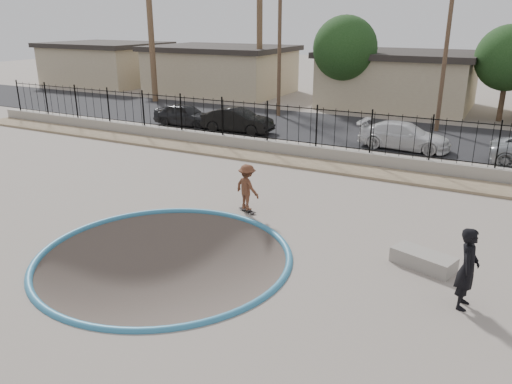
{
  "coord_description": "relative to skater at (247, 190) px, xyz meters",
  "views": [
    {
      "loc": [
        7.93,
        -10.69,
        6.21
      ],
      "look_at": [
        1.26,
        2.0,
        1.16
      ],
      "focal_mm": 35.0,
      "sensor_mm": 36.0,
      "label": 1
    }
  ],
  "objects": [
    {
      "name": "skateboard",
      "position": [
        0.0,
        0.0,
        -0.73
      ],
      "size": [
        0.74,
        0.46,
        0.06
      ],
      "rotation": [
        0.0,
        0.0,
        -0.41
      ],
      "color": "black",
      "rests_on": "ground"
    },
    {
      "name": "palm_mid",
      "position": [
        -10.4,
        21.0,
        5.91
      ],
      "size": [
        2.3,
        2.3,
        9.3
      ],
      "color": "brown",
      "rests_on": "ground"
    },
    {
      "name": "street",
      "position": [
        -0.4,
        14.0,
        -0.76
      ],
      "size": [
        90.0,
        8.0,
        0.04
      ],
      "primitive_type": "cube",
      "color": "black",
      "rests_on": "ground"
    },
    {
      "name": "skater",
      "position": [
        0.0,
        0.0,
        0.0
      ],
      "size": [
        1.14,
        0.88,
        1.56
      ],
      "primitive_type": "imported",
      "rotation": [
        0.0,
        0.0,
        2.8
      ],
      "color": "brown",
      "rests_on": "ground"
    },
    {
      "name": "bowl_pit",
      "position": [
        -0.4,
        -4.0,
        -0.78
      ],
      "size": [
        6.84,
        6.84,
        1.8
      ],
      "primitive_type": null,
      "color": "#453B34",
      "rests_on": "ground"
    },
    {
      "name": "rock_strip",
      "position": [
        -0.4,
        6.2,
        -0.72
      ],
      "size": [
        42.0,
        1.6,
        0.11
      ],
      "primitive_type": "cube",
      "color": "#9E8967",
      "rests_on": "ground"
    },
    {
      "name": "concrete_ledge",
      "position": [
        5.95,
        -1.28,
        -0.58
      ],
      "size": [
        1.74,
        1.16,
        0.4
      ],
      "primitive_type": "cube",
      "rotation": [
        0.0,
        0.0,
        -0.31
      ],
      "color": "gray",
      "rests_on": "ground"
    },
    {
      "name": "car_c",
      "position": [
        2.81,
        10.95,
        -0.1
      ],
      "size": [
        4.5,
        1.97,
        1.29
      ],
      "primitive_type": "imported",
      "rotation": [
        0.0,
        0.0,
        1.53
      ],
      "color": "silver",
      "rests_on": "street"
    },
    {
      "name": "utility_pole_left",
      "position": [
        -6.4,
        16.0,
        3.92
      ],
      "size": [
        1.7,
        0.24,
        9.0
      ],
      "color": "#473323",
      "rests_on": "ground"
    },
    {
      "name": "ground",
      "position": [
        -0.4,
        9.0,
        -1.88
      ],
      "size": [
        120.0,
        120.0,
        2.2
      ],
      "primitive_type": "cube",
      "color": "gray",
      "rests_on": "ground"
    },
    {
      "name": "utility_pole_mid",
      "position": [
        3.6,
        16.0,
        4.18
      ],
      "size": [
        1.7,
        0.24,
        9.5
      ],
      "color": "#473323",
      "rests_on": "ground"
    },
    {
      "name": "street_tree_mid",
      "position": [
        6.6,
        21.0,
        3.06
      ],
      "size": [
        3.96,
        3.96,
        5.83
      ],
      "color": "#473323",
      "rests_on": "ground"
    },
    {
      "name": "videographer",
      "position": [
        7.1,
        -2.82,
        0.18
      ],
      "size": [
        0.48,
        0.71,
        1.91
      ],
      "primitive_type": "imported",
      "rotation": [
        0.0,
        0.0,
        1.54
      ],
      "color": "black",
      "rests_on": "ground"
    },
    {
      "name": "house_west_far",
      "position": [
        -28.4,
        23.5,
        1.2
      ],
      "size": [
        10.6,
        8.6,
        3.9
      ],
      "color": "tan",
      "rests_on": "ground"
    },
    {
      "name": "house_west",
      "position": [
        -15.4,
        23.5,
        1.2
      ],
      "size": [
        11.6,
        8.6,
        3.9
      ],
      "color": "tan",
      "rests_on": "ground"
    },
    {
      "name": "car_b",
      "position": [
        -6.31,
        10.4,
        -0.07
      ],
      "size": [
        4.15,
        1.68,
        1.34
      ],
      "primitive_type": "imported",
      "rotation": [
        0.0,
        0.0,
        1.64
      ],
      "color": "black",
      "rests_on": "street"
    },
    {
      "name": "coping_ring",
      "position": [
        -0.4,
        -4.0,
        -0.78
      ],
      "size": [
        7.04,
        7.04,
        0.2
      ],
      "primitive_type": "torus",
      "color": "teal",
      "rests_on": "ground"
    },
    {
      "name": "street_tree_left",
      "position": [
        -3.4,
        20.0,
        3.41
      ],
      "size": [
        4.32,
        4.32,
        6.36
      ],
      "color": "#473323",
      "rests_on": "ground"
    },
    {
      "name": "car_a",
      "position": [
        -9.93,
        10.48,
        -0.09
      ],
      "size": [
        3.94,
        1.77,
        1.31
      ],
      "primitive_type": "imported",
      "rotation": [
        0.0,
        0.0,
        1.63
      ],
      "color": "black",
      "rests_on": "street"
    },
    {
      "name": "house_center",
      "position": [
        -0.4,
        23.5,
        1.2
      ],
      "size": [
        10.6,
        8.6,
        3.9
      ],
      "color": "tan",
      "rests_on": "ground"
    },
    {
      "name": "fence",
      "position": [
        -0.4,
        7.3,
        0.72
      ],
      "size": [
        40.0,
        0.04,
        1.8
      ],
      "color": "black",
      "rests_on": "retaining_wall"
    },
    {
      "name": "retaining_wall",
      "position": [
        -0.4,
        7.3,
        -0.48
      ],
      "size": [
        42.0,
        0.45,
        0.6
      ],
      "primitive_type": "cube",
      "color": "gray",
      "rests_on": "ground"
    }
  ]
}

